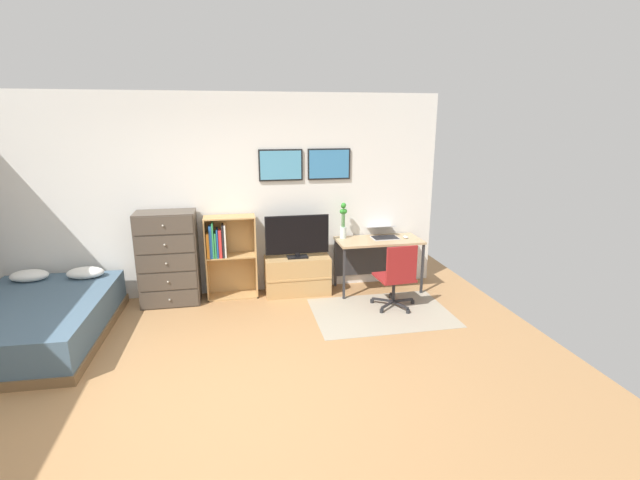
% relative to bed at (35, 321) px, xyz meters
% --- Properties ---
extents(ground_plane, '(7.20, 7.20, 0.00)m').
position_rel_bed_xyz_m(ground_plane, '(1.99, -1.35, -0.23)').
color(ground_plane, '#A87A4C').
extents(wall_back_with_posters, '(6.12, 0.09, 2.70)m').
position_rel_bed_xyz_m(wall_back_with_posters, '(2.01, 1.08, 1.13)').
color(wall_back_with_posters, silver).
rests_on(wall_back_with_posters, ground_plane).
extents(area_rug, '(1.70, 1.20, 0.01)m').
position_rel_bed_xyz_m(area_rug, '(3.96, -0.04, -0.22)').
color(area_rug, '#9E937F').
rests_on(area_rug, ground_plane).
extents(bed, '(1.52, 2.09, 0.57)m').
position_rel_bed_xyz_m(bed, '(0.00, 0.00, 0.00)').
color(bed, brown).
rests_on(bed, ground_plane).
extents(dresser, '(0.74, 0.46, 1.23)m').
position_rel_bed_xyz_m(dresser, '(1.34, 0.81, 0.39)').
color(dresser, '#4C4238').
rests_on(dresser, ground_plane).
extents(bookshelf, '(0.67, 0.30, 1.12)m').
position_rel_bed_xyz_m(bookshelf, '(2.07, 0.88, 0.41)').
color(bookshelf, tan).
rests_on(bookshelf, ground_plane).
extents(tv_stand, '(0.89, 0.41, 0.53)m').
position_rel_bed_xyz_m(tv_stand, '(3.02, 0.82, 0.03)').
color(tv_stand, tan).
rests_on(tv_stand, ground_plane).
extents(television, '(0.86, 0.16, 0.59)m').
position_rel_bed_xyz_m(television, '(3.02, 0.80, 0.59)').
color(television, black).
rests_on(television, tv_stand).
extents(desk, '(1.17, 0.57, 0.74)m').
position_rel_bed_xyz_m(desk, '(4.16, 0.82, 0.37)').
color(desk, tan).
rests_on(desk, ground_plane).
extents(office_chair, '(0.57, 0.58, 0.86)m').
position_rel_bed_xyz_m(office_chair, '(4.18, 0.04, 0.23)').
color(office_chair, '#232326').
rests_on(office_chair, ground_plane).
extents(laptop, '(0.37, 0.40, 0.16)m').
position_rel_bed_xyz_m(laptop, '(4.26, 0.86, 0.58)').
color(laptop, '#B7B7BC').
rests_on(laptop, desk).
extents(computer_mouse, '(0.06, 0.10, 0.03)m').
position_rel_bed_xyz_m(computer_mouse, '(4.55, 0.74, 0.53)').
color(computer_mouse, silver).
rests_on(computer_mouse, desk).
extents(bamboo_vase, '(0.11, 0.10, 0.51)m').
position_rel_bed_xyz_m(bamboo_vase, '(3.69, 0.90, 0.77)').
color(bamboo_vase, silver).
rests_on(bamboo_vase, desk).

